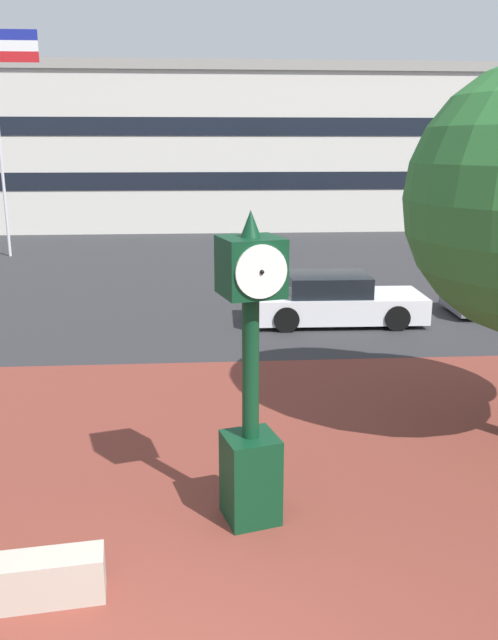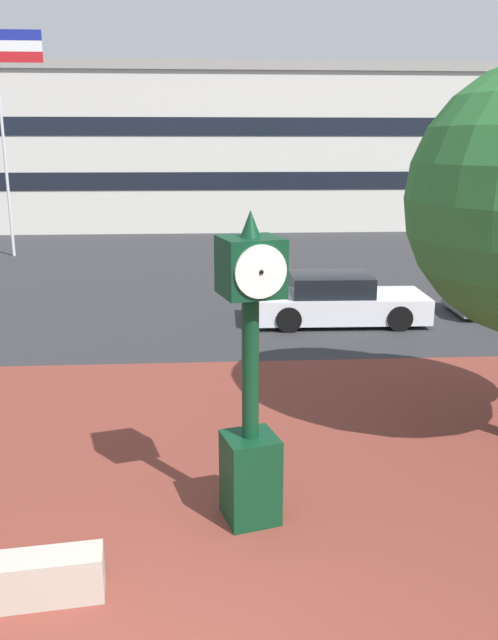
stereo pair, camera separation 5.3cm
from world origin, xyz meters
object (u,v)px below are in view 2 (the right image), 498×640
flagpole_primary (8,117)px  civic_building (206,148)px  car_street_near (337,301)px  street_clock (250,388)px

flagpole_primary → civic_building: (7.84, 13.74, -1.27)m
car_street_near → street_clock: bearing=-16.0°
street_clock → car_street_near: bearing=57.4°
street_clock → civic_building: bearing=75.5°
street_clock → car_street_near: 9.64m
car_street_near → civic_building: civic_building is taller
car_street_near → flagpole_primary: bearing=-134.1°
street_clock → car_street_near: street_clock is taller
street_clock → flagpole_primary: flagpole_primary is taller
civic_building → car_street_near: bearing=-82.5°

